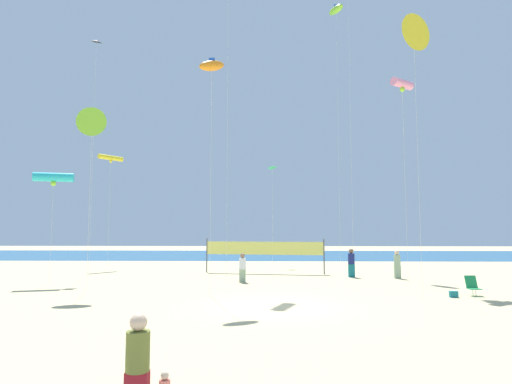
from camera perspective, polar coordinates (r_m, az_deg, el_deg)
ground_plane at (r=17.53m, az=2.64°, el=-15.03°), size 120.00×120.00×0.00m
ocean_band at (r=51.13m, az=1.90°, el=-8.42°), size 120.00×20.00×0.01m
mother_figure at (r=7.65m, az=-15.59°, el=-21.18°), size 0.39×0.39×1.69m
beachgoer_white_shirt at (r=25.01m, az=-1.82°, el=-9.96°), size 0.38×0.38×1.67m
beachgoer_sage_shirt at (r=28.28m, az=18.39°, el=-9.06°), size 0.40×0.40×1.74m
beachgoer_navy_shirt at (r=28.25m, az=12.66°, el=-9.13°), size 0.41×0.41×1.80m
folding_beach_chair at (r=22.54m, az=27.01°, el=-11.06°), size 0.52×0.65×0.89m
volleyball_net at (r=30.00m, az=1.08°, el=-7.71°), size 8.28×1.31×2.40m
beach_handbag at (r=21.53m, az=24.96°, el=-12.32°), size 0.35×0.18×0.28m
kite_pink_tube at (r=26.71m, az=18.98°, el=13.47°), size 1.55×1.30×11.68m
kite_lime_delta at (r=24.26m, az=-21.10°, el=8.65°), size 1.59×0.81×9.41m
kite_lime_inflatable at (r=39.64m, az=10.67°, el=22.80°), size 1.36×1.75×22.01m
kite_cyan_tube at (r=27.57m, az=-25.47°, el=1.76°), size 2.25×1.10×6.35m
kite_yellow_delta at (r=22.41m, az=20.37°, el=19.30°), size 1.68×1.05×13.05m
kite_black_diamond at (r=36.33m, az=-20.57°, el=17.99°), size 0.93×0.93×17.52m
kite_orange_inflatable at (r=21.59m, az=-5.95°, el=16.42°), size 1.48×1.35×11.40m
kite_yellow_tube at (r=37.49m, az=-18.89°, el=4.32°), size 1.63×1.98×9.17m
kite_green_diamond at (r=37.07m, az=2.18°, el=3.26°), size 0.87×0.87×8.67m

